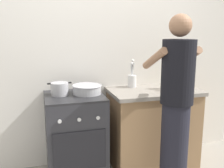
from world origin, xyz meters
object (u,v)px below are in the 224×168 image
object	(u,v)px
stove_range	(75,136)
spice_bottle	(164,87)
pot	(60,89)
oil_bottle	(171,79)
utensil_crock	(132,79)
mixing_bowl	(87,89)
person	(176,107)

from	to	relation	value
stove_range	spice_bottle	distance (m)	1.11
pot	oil_bottle	size ratio (longest dim) A/B	0.91
pot	utensil_crock	distance (m)	0.86
spice_bottle	utensil_crock	bearing A→B (deg)	135.10
stove_range	pot	world-z (taller)	pot
mixing_bowl	pot	bearing A→B (deg)	174.55
pot	spice_bottle	xyz separation A→B (m)	(1.13, -0.12, -0.02)
person	utensil_crock	bearing A→B (deg)	101.62
pot	oil_bottle	distance (m)	1.25
pot	oil_bottle	xyz separation A→B (m)	(1.24, -0.06, 0.05)
spice_bottle	oil_bottle	bearing A→B (deg)	30.27
utensil_crock	person	distance (m)	0.78
stove_range	mixing_bowl	xyz separation A→B (m)	(0.14, 0.02, 0.50)
spice_bottle	pot	bearing A→B (deg)	173.69
utensil_crock	person	size ratio (longest dim) A/B	0.19
pot	utensil_crock	bearing A→B (deg)	10.25
pot	spice_bottle	size ratio (longest dim) A/B	2.92
pot	spice_bottle	distance (m)	1.14
mixing_bowl	oil_bottle	size ratio (longest dim) A/B	1.15
stove_range	pot	bearing A→B (deg)	161.83
utensil_crock	person	bearing A→B (deg)	-78.38
mixing_bowl	spice_bottle	bearing A→B (deg)	-6.60
spice_bottle	person	bearing A→B (deg)	-104.60
stove_range	person	world-z (taller)	person
stove_range	oil_bottle	world-z (taller)	oil_bottle
utensil_crock	spice_bottle	world-z (taller)	utensil_crock
mixing_bowl	spice_bottle	world-z (taller)	mixing_bowl
person	stove_range	bearing A→B (deg)	147.27
mixing_bowl	utensil_crock	distance (m)	0.60
oil_bottle	spice_bottle	bearing A→B (deg)	-149.73
pot	utensil_crock	size ratio (longest dim) A/B	0.75
pot	mixing_bowl	bearing A→B (deg)	-5.45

